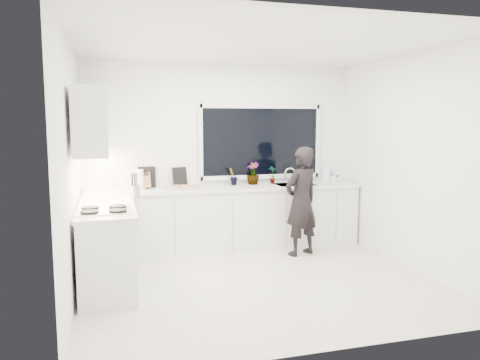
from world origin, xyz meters
name	(u,v)px	position (x,y,z in m)	size (l,w,h in m)	color
floor	(257,282)	(0.00, 0.00, -0.01)	(4.00, 3.50, 0.02)	beige
wall_back	(222,156)	(0.00, 1.76, 1.35)	(4.00, 0.02, 2.70)	white
wall_left	(70,172)	(-2.01, 0.00, 1.35)	(0.02, 3.50, 2.70)	white
wall_right	(411,162)	(2.01, 0.00, 1.35)	(0.02, 3.50, 2.70)	white
ceiling	(258,43)	(0.00, 0.00, 2.71)	(4.00, 3.50, 0.02)	white
window	(261,142)	(0.60, 1.73, 1.55)	(1.80, 0.02, 1.00)	black
base_cabinets_back	(227,220)	(0.00, 1.45, 0.44)	(3.92, 0.58, 0.88)	white
base_cabinets_left	(108,247)	(-1.67, 0.35, 0.44)	(0.58, 1.60, 0.88)	white
countertop_back	(227,188)	(0.00, 1.44, 0.90)	(3.94, 0.62, 0.04)	silver
countertop_left	(106,207)	(-1.67, 0.35, 0.90)	(0.62, 1.60, 0.04)	silver
upper_cabinets	(93,122)	(-1.79, 0.70, 1.85)	(0.34, 2.10, 0.70)	white
sink	(295,188)	(1.05, 1.45, 0.87)	(0.58, 0.42, 0.14)	silver
faucet	(290,175)	(1.05, 1.65, 1.03)	(0.03, 0.03, 0.22)	silver
stovetop	(104,210)	(-1.69, 0.00, 0.94)	(0.56, 0.48, 0.03)	black
person	(301,201)	(0.92, 0.90, 0.76)	(0.55, 0.36, 1.51)	black
pizza_tray	(184,188)	(-0.63, 1.42, 0.94)	(0.51, 0.38, 0.03)	silver
pizza	(184,187)	(-0.63, 1.42, 0.95)	(0.47, 0.34, 0.01)	red
watering_can	(329,177)	(1.69, 1.61, 0.98)	(0.14, 0.14, 0.13)	blue
paper_towel_roll	(140,180)	(-1.23, 1.55, 1.05)	(0.11, 0.11, 0.26)	white
knife_block	(145,181)	(-1.14, 1.59, 1.03)	(0.13, 0.10, 0.22)	#A2824B
utensil_crock	(135,192)	(-1.33, 0.80, 1.00)	(0.13, 0.13, 0.16)	#ABACB0
picture_frame_large	(180,177)	(-0.64, 1.69, 1.06)	(0.22, 0.02, 0.28)	black
picture_frame_small	(147,177)	(-1.11, 1.69, 1.07)	(0.25, 0.02, 0.30)	black
herb_plants	(253,174)	(0.44, 1.61, 1.07)	(0.79, 0.27, 0.33)	#26662D
soap_bottles	(328,174)	(1.51, 1.30, 1.07)	(0.23, 0.14, 0.33)	#D8BF66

